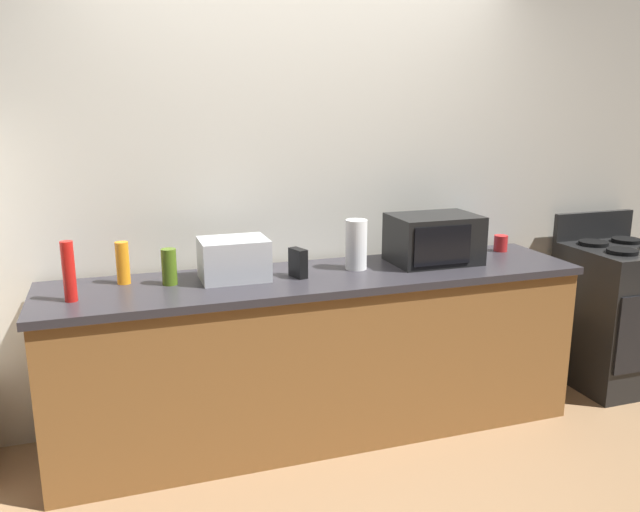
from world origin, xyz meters
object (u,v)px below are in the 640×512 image
stove_range (616,314)px  toaster_oven (234,259)px  cordless_phone (298,263)px  bottle_spray_cleaner (471,233)px  bottle_olive_oil (169,267)px  paper_towel_roll (356,245)px  bottle_hot_sauce (69,271)px  microwave (434,239)px  bottle_dish_soap (123,263)px  mug_red (501,243)px

stove_range → toaster_oven: toaster_oven is taller
toaster_oven → cordless_phone: toaster_oven is taller
bottle_spray_cleaner → bottle_olive_oil: size_ratio=1.20×
paper_towel_roll → bottle_spray_cleaner: (0.82, 0.18, -0.03)m
stove_range → bottle_hot_sauce: bottle_hot_sauce is taller
bottle_olive_oil → bottle_hot_sauce: bearing=-163.5°
bottle_spray_cleaner → toaster_oven: bearing=-173.4°
microwave → bottle_hot_sauce: bearing=-176.4°
microwave → bottle_dish_soap: microwave is taller
bottle_dish_soap → bottle_olive_oil: size_ratio=1.17×
bottle_hot_sauce → microwave: bearing=3.6°
bottle_spray_cleaner → mug_red: size_ratio=2.23×
bottle_hot_sauce → bottle_spray_cleaner: bottle_hot_sauce is taller
paper_towel_roll → cordless_phone: 0.36m
stove_range → cordless_phone: 2.18m
toaster_oven → paper_towel_roll: bearing=-0.9°
mug_red → bottle_spray_cleaner: bearing=157.9°
toaster_oven → bottle_dish_soap: (-0.54, 0.09, 0.00)m
cordless_phone → bottle_spray_cleaner: size_ratio=0.69×
microwave → toaster_oven: size_ratio=1.41×
bottle_hot_sauce → bottle_dish_soap: bottle_hot_sauce is taller
toaster_oven → cordless_phone: (0.32, -0.07, -0.03)m
microwave → bottle_hot_sauce: size_ratio=1.72×
microwave → toaster_oven: microwave is taller
toaster_oven → bottle_spray_cleaner: (1.48, 0.17, 0.00)m
bottle_olive_oil → stove_range: bearing=-1.3°
stove_range → cordless_phone: (-2.12, -0.01, 0.51)m
bottle_spray_cleaner → paper_towel_roll: bearing=-167.4°
stove_range → bottle_dish_soap: bearing=177.1°
stove_range → bottle_dish_soap: 3.03m
bottle_olive_oil → mug_red: bottle_olive_oil is taller
bottle_hot_sauce → bottle_dish_soap: bearing=43.2°
microwave → mug_red: microwave is taller
bottle_hot_sauce → mug_red: 2.44m
stove_range → microwave: (-1.31, 0.05, 0.57)m
paper_towel_roll → bottle_dish_soap: paper_towel_roll is taller
toaster_oven → bottle_hot_sauce: bearing=-170.2°
paper_towel_roll → cordless_phone: (-0.35, -0.06, -0.06)m
toaster_oven → bottle_spray_cleaner: 1.49m
bottle_spray_cleaner → bottle_olive_oil: 1.82m
stove_range → paper_towel_roll: size_ratio=4.00×
microwave → toaster_oven: (-1.13, 0.01, -0.03)m
bottle_olive_oil → bottle_spray_cleaner: bearing=5.4°
bottle_hot_sauce → bottle_spray_cleaner: size_ratio=1.29×
paper_towel_roll → bottle_olive_oil: size_ratio=1.49×
toaster_oven → bottle_spray_cleaner: bottle_spray_cleaner is taller
cordless_phone → bottle_olive_oil: bottle_olive_oil is taller
paper_towel_roll → bottle_dish_soap: size_ratio=1.27×
microwave → cordless_phone: (-0.81, -0.06, -0.06)m
stove_range → bottle_spray_cleaner: 1.13m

